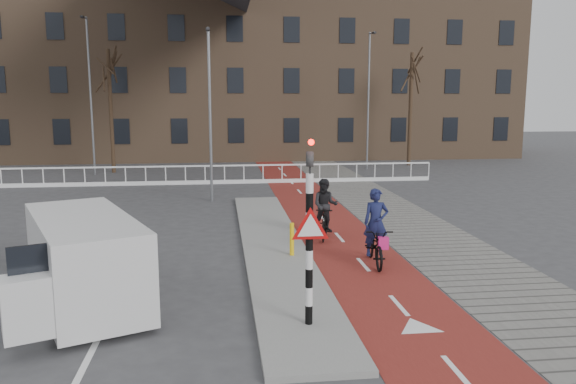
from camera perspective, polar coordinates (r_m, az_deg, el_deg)
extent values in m
plane|color=#38383A|center=(12.94, 3.37, -10.18)|extent=(120.00, 120.00, 0.00)
cube|color=maroon|center=(22.72, 2.60, -1.59)|extent=(2.50, 60.00, 0.01)
cube|color=slate|center=(23.34, 9.39, -1.42)|extent=(3.00, 60.00, 0.01)
cube|color=gray|center=(16.62, -1.49, -5.50)|extent=(1.80, 16.00, 0.12)
cylinder|color=black|center=(10.50, 2.17, -5.93)|extent=(0.14, 0.14, 2.88)
imported|color=black|center=(10.17, 2.23, 4.12)|extent=(0.13, 0.16, 0.80)
cylinder|color=#FF0C05|center=(10.01, 2.37, 5.08)|extent=(0.11, 0.02, 0.11)
cylinder|color=yellow|center=(15.34, 0.39, -4.81)|extent=(0.12, 0.12, 0.90)
imported|color=black|center=(15.05, 8.86, -5.38)|extent=(0.85, 2.01, 1.03)
imported|color=#171C45|center=(14.91, 8.92, -3.08)|extent=(0.69, 0.48, 1.79)
cube|color=#DD1F76|center=(14.50, 9.66, -5.14)|extent=(0.27, 0.19, 0.31)
imported|color=black|center=(17.61, 3.78, -3.07)|extent=(0.94, 1.82, 1.05)
imported|color=black|center=(17.50, 3.80, -1.35)|extent=(0.94, 0.82, 1.65)
cube|color=silver|center=(12.59, -19.92, -6.39)|extent=(3.40, 4.83, 1.79)
cube|color=#1D8533|center=(12.85, -23.87, -6.78)|extent=(1.13, 2.65, 0.55)
cube|color=#1D8533|center=(12.44, -15.79, -6.84)|extent=(1.13, 2.65, 0.55)
cube|color=black|center=(10.71, -22.29, -7.04)|extent=(1.51, 0.67, 0.90)
cylinder|color=black|center=(11.27, -22.22, -12.23)|extent=(0.45, 0.67, 0.63)
cylinder|color=black|center=(11.53, -14.56, -11.32)|extent=(0.45, 0.67, 0.63)
cylinder|color=black|center=(14.15, -23.92, -7.94)|extent=(0.45, 0.67, 0.63)
cylinder|color=black|center=(14.36, -17.82, -7.33)|extent=(0.45, 0.67, 0.63)
cube|color=silver|center=(29.32, -12.36, 2.55)|extent=(28.00, 0.08, 0.08)
cube|color=silver|center=(29.43, -12.30, 0.91)|extent=(28.00, 0.10, 0.20)
cube|color=#7F6047|center=(44.03, -8.12, 11.47)|extent=(46.00, 10.00, 12.00)
cylinder|color=black|center=(35.00, -17.55, 7.77)|extent=(0.23, 0.23, 7.21)
cylinder|color=black|center=(38.03, 12.33, 8.17)|extent=(0.25, 0.25, 7.32)
cylinder|color=slate|center=(24.01, -7.92, 7.57)|extent=(0.12, 0.12, 7.21)
cylinder|color=slate|center=(34.33, -19.40, 9.05)|extent=(0.12, 0.12, 8.88)
cylinder|color=slate|center=(35.37, 8.15, 9.05)|extent=(0.12, 0.12, 8.35)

